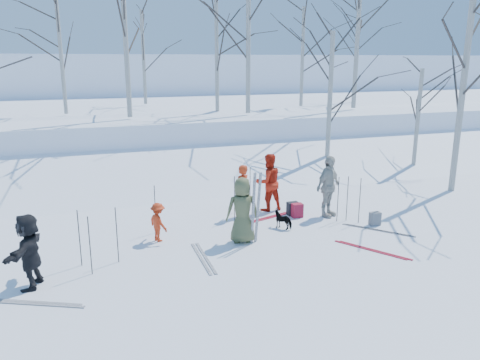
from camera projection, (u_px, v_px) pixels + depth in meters
name	position (u px, v px, depth m)	size (l,w,h in m)	color
ground	(259.00, 242.00, 12.19)	(120.00, 120.00, 0.00)	white
snow_ramp	(194.00, 176.00, 18.55)	(70.00, 9.50, 1.40)	white
snow_plateau	(153.00, 123.00, 27.48)	(70.00, 18.00, 2.20)	white
far_hill	(119.00, 87.00, 46.44)	(90.00, 30.00, 6.00)	white
skier_olive_center	(242.00, 210.00, 11.98)	(0.84, 0.55, 1.72)	#4E5332
skier_red_north	(242.00, 191.00, 13.97)	(0.58, 0.38, 1.60)	red
skier_redor_behind	(268.00, 182.00, 14.57)	(0.88, 0.68, 1.80)	red
skier_red_seated	(158.00, 222.00, 12.12)	(0.67, 0.38, 1.03)	red
skier_cream_east	(328.00, 186.00, 13.96)	(1.09, 0.45, 1.86)	beige
skier_grey_west	(29.00, 251.00, 9.59)	(1.48, 0.47, 1.59)	black
dog	(283.00, 220.00, 13.13)	(0.27, 0.59, 0.50)	black
upright_ski_left	(253.00, 209.00, 11.82)	(0.07, 0.02, 1.90)	silver
upright_ski_right	(258.00, 208.00, 11.88)	(0.07, 0.02, 1.90)	silver
ski_pair_a	(263.00, 219.00, 13.89)	(1.87, 0.77, 0.02)	#A41729
ski_pair_b	(37.00, 303.00, 9.08)	(1.80, 1.01, 0.02)	silver
ski_pair_c	(203.00, 258.00, 11.15)	(0.24, 1.90, 0.02)	silver
ski_pair_d	(378.00, 230.00, 12.99)	(1.37, 1.59, 0.02)	silver
ski_pair_e	(372.00, 250.00, 11.62)	(1.17, 1.72, 0.02)	#A41729
ski_pole_a	(243.00, 193.00, 14.18)	(0.02, 0.02, 1.34)	black
ski_pole_b	(90.00, 246.00, 10.18)	(0.02, 0.02, 1.34)	black
ski_pole_c	(338.00, 199.00, 13.58)	(0.02, 0.02, 1.34)	black
ski_pole_d	(235.00, 199.00, 13.66)	(0.02, 0.02, 1.34)	black
ski_pole_e	(79.00, 238.00, 10.61)	(0.02, 0.02, 1.34)	black
ski_pole_f	(250.00, 188.00, 14.79)	(0.02, 0.02, 1.34)	black
ski_pole_g	(117.00, 235.00, 10.80)	(0.02, 0.02, 1.34)	black
ski_pole_h	(360.00, 201.00, 13.44)	(0.02, 0.02, 1.34)	black
ski_pole_i	(155.00, 209.00, 12.66)	(0.02, 0.02, 1.34)	black
ski_pole_j	(347.00, 199.00, 13.64)	(0.02, 0.02, 1.34)	black
backpack_red	(297.00, 210.00, 14.05)	(0.32, 0.22, 0.42)	maroon
backpack_grey	(375.00, 219.00, 13.37)	(0.30, 0.20, 0.38)	slate
backpack_dark	(293.00, 209.00, 14.26)	(0.34, 0.24, 0.40)	black
birch_plateau_a	(143.00, 58.00, 25.79)	(4.14, 4.14, 5.05)	silver
birch_plateau_b	(302.00, 57.00, 24.63)	(4.15, 4.15, 5.07)	silver
birch_plateau_c	(357.00, 55.00, 27.94)	(4.37, 4.37, 5.38)	silver
birch_plateau_e	(248.00, 36.00, 21.03)	(5.40, 5.40, 6.86)	silver
birch_plateau_f	(358.00, 26.00, 23.28)	(6.25, 6.25, 8.07)	silver
birch_plateau_g	(61.00, 58.00, 20.95)	(4.07, 4.07, 4.95)	silver
birch_plateau_i	(125.00, 30.00, 19.43)	(5.66, 5.66, 7.23)	silver
birch_plateau_j	(217.00, 56.00, 22.09)	(4.22, 4.22, 5.17)	silver
birch_edge_b	(463.00, 89.00, 16.09)	(5.69, 5.69, 7.27)	silver
birch_edge_c	(418.00, 122.00, 19.28)	(3.59, 3.59, 4.27)	silver
birch_edge_e	(330.00, 104.00, 19.07)	(4.61, 4.61, 5.72)	silver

